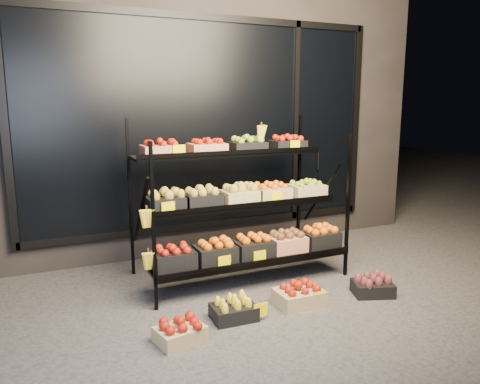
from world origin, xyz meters
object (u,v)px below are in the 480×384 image
display_rack (240,204)px  floor_crate_midleft (234,309)px  floor_crate_left (180,331)px  floor_crate_midright (299,295)px

display_rack → floor_crate_midleft: 1.21m
floor_crate_left → floor_crate_midright: size_ratio=0.97×
display_rack → floor_crate_midright: display_rack is taller
floor_crate_midleft → floor_crate_midright: 0.66m
floor_crate_midright → floor_crate_midleft: bearing=-178.5°
floor_crate_left → floor_crate_midleft: (0.53, 0.17, 0.00)m
display_rack → floor_crate_left: (-0.99, -1.05, -0.70)m
floor_crate_left → floor_crate_midright: floor_crate_midright is taller
display_rack → floor_crate_midleft: size_ratio=5.76×
floor_crate_left → floor_crate_midright: 1.20m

